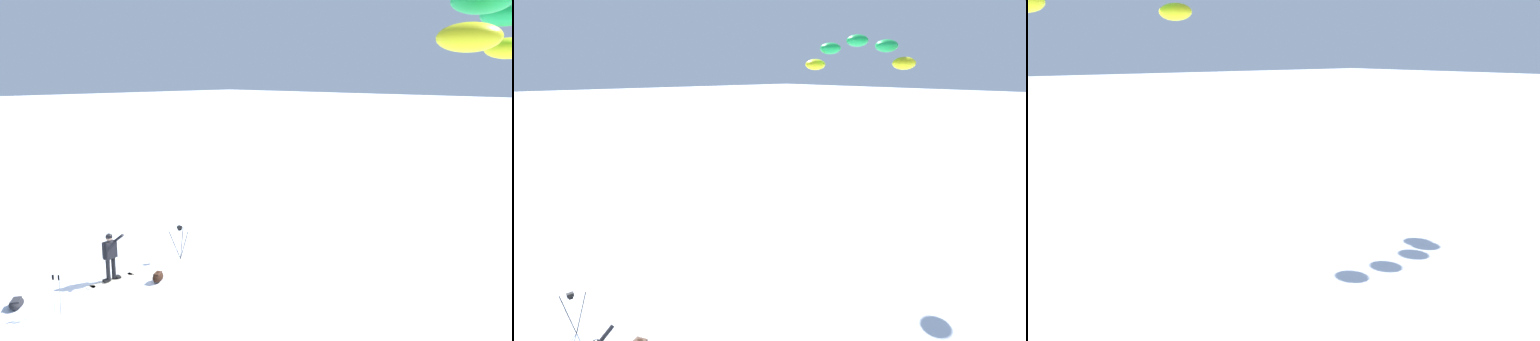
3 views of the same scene
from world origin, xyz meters
TOP-DOWN VIEW (x-y plane):
  - traction_kite at (-1.52, 11.12)m, footprint 4.57×1.57m
  - camera_tripod at (-2.53, 0.65)m, footprint 0.68×0.64m

SIDE VIEW (x-z plane):
  - camera_tripod at x=-2.53m, z-range 0.27..1.52m
  - traction_kite at x=-1.52m, z-range 6.90..8.19m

